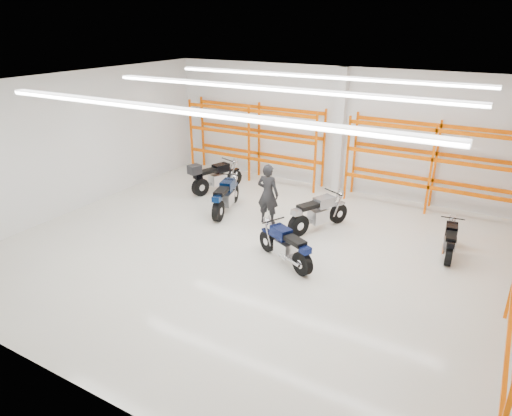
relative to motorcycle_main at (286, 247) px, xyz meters
The scene contains 11 objects.
ground 1.05m from the motorcycle_main, 164.77° to the left, with size 14.00×14.00×0.00m, color silver.
room_shell 2.94m from the motorcycle_main, 163.27° to the left, with size 14.02×12.02×4.51m.
motorcycle_main is the anchor object (origin of this frame).
motorcycle_back_a 5.96m from the motorcycle_main, 143.51° to the left, with size 1.08×2.32×1.22m.
motorcycle_back_b 3.93m from the motorcycle_main, 147.45° to the left, with size 0.90×2.30×1.15m.
motorcycle_back_c 2.35m from the motorcycle_main, 93.52° to the left, with size 1.17×2.14×1.13m.
motorcycle_back_d 4.49m from the motorcycle_main, 35.79° to the left, with size 0.62×1.87×0.92m.
standing_man 2.73m from the motorcycle_main, 128.96° to the left, with size 0.71×0.46×1.94m, color black.
structural_column 6.37m from the motorcycle_main, 98.38° to the left, with size 0.32×0.32×4.50m, color white.
pallet_racking_back_left 7.27m from the motorcycle_main, 126.87° to the left, with size 5.67×0.87×3.00m.
pallet_racking_back_right 6.38m from the motorcycle_main, 66.34° to the left, with size 5.67×0.87×3.00m.
Camera 1 is at (5.48, -9.85, 6.00)m, focal length 32.00 mm.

